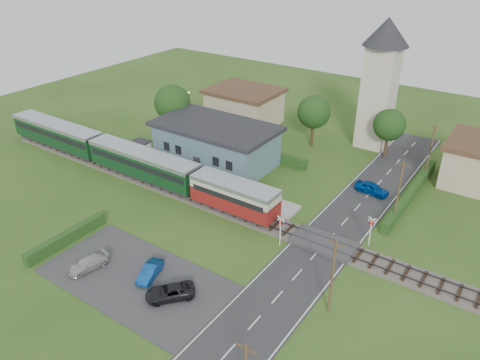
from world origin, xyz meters
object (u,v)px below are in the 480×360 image
Objects in this scene: equipment_hut at (141,150)px; church_tower at (381,75)px; car_on_road at (372,188)px; car_park_dark at (170,292)px; house_west at (244,106)px; station_building at (216,143)px; car_park_silver at (88,264)px; crossing_signal_far at (371,227)px; pedestrian_far at (160,163)px; car_park_blue at (150,272)px; pedestrian_near at (247,190)px; crossing_signal_near at (281,227)px; train at (125,157)px.

church_tower is at bearing 44.75° from equipment_hut.
car_park_dark is at bearing 170.02° from car_on_road.
church_tower reaches higher than house_west.
station_building is 23.89m from church_tower.
house_west is at bearing 81.38° from equipment_hut.
equipment_hut is at bearing -178.72° from car_park_dark.
car_on_road is (5.11, -13.58, -9.50)m from church_tower.
house_west is 39.55m from car_park_silver.
church_tower is 26.39m from crossing_signal_far.
pedestrian_far is at bearing -122.10° from station_building.
station_building is 0.91× the size of church_tower.
car_on_road reaches higher than car_park_silver.
car_on_road is 1.15× the size of car_park_blue.
equipment_hut is 16.87m from pedestrian_near.
pedestrian_far is at bearing -87.17° from house_west.
pedestrian_far is (-18.99, -23.37, -8.93)m from church_tower.
church_tower is 40.66m from car_park_blue.
pedestrian_near is (8.87, -5.99, -1.40)m from station_building.
crossing_signal_near is 15.35m from car_on_road.
equipment_hut is 0.78× the size of crossing_signal_near.
church_tower is 5.14× the size of car_park_blue.
car_on_road is (20.11, 3.43, -1.97)m from station_building.
crossing_signal_near is at bearing 38.96° from car_park_blue.
train reaches higher than pedestrian_near.
car_on_road is (28.11, 9.22, -1.02)m from equipment_hut.
equipment_hut is 22.21m from car_park_silver.
car_on_road is at bearing 24.25° from train.
pedestrian_near is at bearing 144.32° from crossing_signal_near.
car_park_dark is 2.44× the size of pedestrian_near.
crossing_signal_far reaches higher than car_on_road.
house_west is (3.00, 19.80, 1.04)m from equipment_hut.
crossing_signal_near reaches higher than car_on_road.
car_on_road is at bearing -69.37° from church_tower.
crossing_signal_far is at bearing -15.63° from station_building.
church_tower reaches higher than crossing_signal_near.
church_tower is 29.57m from crossing_signal_near.
crossing_signal_near is (16.40, -11.40, -0.55)m from station_building.
equipment_hut is at bearing 167.06° from crossing_signal_near.
crossing_signal_far reaches higher than pedestrian_near.
station_building is 19.98m from crossing_signal_near.
station_building is at bearing 95.13° from car_park_blue.
house_west is 6.36× the size of pedestrian_far.
car_park_dark is at bearing 86.81° from pedestrian_near.
crossing_signal_near and crossing_signal_far have the same top height.
train is 30.29m from car_on_road.
pedestrian_far is at bearing -8.11° from equipment_hut.
station_building is 26.41m from car_park_dark.
train is at bearing 132.06° from pedestrian_far.
train reaches higher than crossing_signal_near.
church_tower is at bearing 26.35° from car_on_road.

